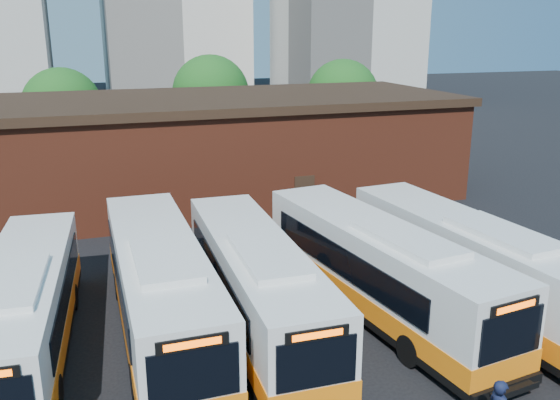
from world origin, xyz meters
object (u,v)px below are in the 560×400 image
object	(u,v)px
bus_west	(160,291)
bus_east	(469,266)
bus_mideast	(378,272)
bus_farwest	(26,313)
bus_midwest	(256,287)

from	to	relation	value
bus_west	bus_east	size ratio (longest dim) A/B	1.01
bus_west	bus_mideast	world-z (taller)	bus_west
bus_farwest	bus_east	distance (m)	16.04
bus_midwest	bus_mideast	bearing A→B (deg)	-2.30
bus_farwest	bus_east	world-z (taller)	bus_east
bus_west	bus_east	bearing A→B (deg)	-6.91
bus_west	bus_midwest	xyz separation A→B (m)	(3.29, -0.61, -0.06)
bus_midwest	bus_mideast	size ratio (longest dim) A/B	0.95
bus_farwest	bus_east	size ratio (longest dim) A/B	0.93
bus_midwest	bus_east	bearing A→B (deg)	-4.03
bus_east	bus_mideast	bearing A→B (deg)	167.04
bus_mideast	bus_east	size ratio (longest dim) A/B	1.02
bus_west	bus_midwest	size ratio (longest dim) A/B	1.04
bus_mideast	bus_farwest	bearing A→B (deg)	168.13
bus_east	bus_midwest	bearing A→B (deg)	169.23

